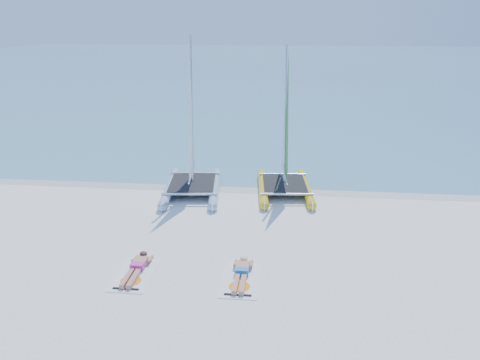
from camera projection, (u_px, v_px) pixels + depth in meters
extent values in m
plane|color=white|center=(235.00, 248.00, 14.19)|extent=(140.00, 140.00, 0.00)
cube|color=#7BB7CD|center=(281.00, 64.00, 73.47)|extent=(140.00, 115.00, 0.01)
cube|color=beige|center=(250.00, 187.00, 19.37)|extent=(140.00, 1.40, 0.01)
cylinder|color=#A3C0D6|center=(170.00, 188.00, 18.82)|extent=(0.81, 4.11, 0.36)
cone|color=#A3C0D6|center=(177.00, 171.00, 20.95)|extent=(0.40, 0.56, 0.34)
cylinder|color=#A3C0D6|center=(215.00, 188.00, 18.83)|extent=(0.81, 4.11, 0.36)
cone|color=#A3C0D6|center=(217.00, 170.00, 20.96)|extent=(0.40, 0.56, 0.34)
cube|color=black|center=(192.00, 183.00, 18.76)|extent=(2.00, 2.43, 0.03)
cylinder|color=silver|center=(192.00, 110.00, 18.54)|extent=(0.20, 1.08, 5.64)
cylinder|color=yellow|center=(263.00, 188.00, 18.82)|extent=(0.68, 3.90, 0.34)
cone|color=yellow|center=(261.00, 172.00, 20.85)|extent=(0.37, 0.52, 0.33)
cylinder|color=yellow|center=(306.00, 188.00, 18.79)|extent=(0.68, 3.90, 0.34)
cone|color=yellow|center=(300.00, 172.00, 20.82)|extent=(0.37, 0.52, 0.33)
cube|color=black|center=(284.00, 183.00, 18.74)|extent=(1.85, 2.27, 0.03)
cylinder|color=silver|center=(285.00, 114.00, 18.54)|extent=(0.17, 1.02, 5.35)
cube|color=white|center=(135.00, 274.00, 12.73)|extent=(1.00, 1.85, 0.02)
cube|color=tan|center=(139.00, 263.00, 13.10)|extent=(0.36, 0.55, 0.17)
cube|color=#DB3399|center=(137.00, 266.00, 12.91)|extent=(0.37, 0.22, 0.17)
cube|color=tan|center=(130.00, 279.00, 12.35)|extent=(0.31, 0.85, 0.13)
sphere|color=tan|center=(143.00, 256.00, 13.43)|extent=(0.21, 0.21, 0.21)
ellipsoid|color=#3D2316|center=(143.00, 254.00, 13.43)|extent=(0.22, 0.24, 0.15)
cube|color=white|center=(241.00, 280.00, 12.46)|extent=(1.00, 1.85, 0.02)
cube|color=tan|center=(242.00, 268.00, 12.83)|extent=(0.36, 0.55, 0.17)
cube|color=#2273B8|center=(242.00, 272.00, 12.64)|extent=(0.37, 0.22, 0.17)
cube|color=tan|center=(239.00, 285.00, 12.09)|extent=(0.31, 0.85, 0.13)
sphere|color=tan|center=(244.00, 260.00, 13.17)|extent=(0.21, 0.21, 0.21)
ellipsoid|color=#E4CF6B|center=(244.00, 259.00, 13.16)|extent=(0.22, 0.24, 0.15)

